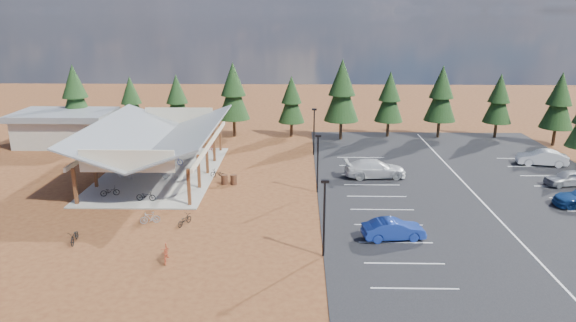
{
  "coord_description": "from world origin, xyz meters",
  "views": [
    {
      "loc": [
        3.39,
        -39.95,
        15.13
      ],
      "look_at": [
        2.43,
        3.49,
        2.38
      ],
      "focal_mm": 32.0,
      "sensor_mm": 36.0,
      "label": 1
    }
  ],
  "objects_px": {
    "bike_8": "(75,237)",
    "bike_13": "(150,218)",
    "bike_11": "(166,253)",
    "bike_4": "(146,196)",
    "trash_bin_0": "(224,179)",
    "bike_6": "(174,160)",
    "bike_1": "(125,173)",
    "bike_pavilion": "(158,135)",
    "outbuilding": "(65,128)",
    "lamp_post_2": "(314,128)",
    "bike_7": "(210,148)",
    "bike_5": "(170,174)",
    "bike_0": "(110,191)",
    "car_3": "(375,169)",
    "bike_2": "(147,159)",
    "car_8": "(568,178)",
    "trash_bin_1": "(234,180)",
    "lamp_post_0": "(324,213)",
    "bike_3": "(156,149)",
    "car_1": "(394,229)",
    "car_9": "(542,158)",
    "bike_12": "(184,220)",
    "bike_16": "(218,174)",
    "lamp_post_1": "(318,159)"
  },
  "relations": [
    {
      "from": "outbuilding",
      "to": "bike_5",
      "type": "xyz_separation_m",
      "value": [
        15.46,
        -12.98,
        -1.44
      ]
    },
    {
      "from": "car_3",
      "to": "car_1",
      "type": "bearing_deg",
      "value": 172.46
    },
    {
      "from": "bike_5",
      "to": "bike_11",
      "type": "height_order",
      "value": "bike_5"
    },
    {
      "from": "bike_1",
      "to": "bike_6",
      "type": "distance_m",
      "value": 5.65
    },
    {
      "from": "trash_bin_1",
      "to": "bike_11",
      "type": "relative_size",
      "value": 0.5
    },
    {
      "from": "bike_3",
      "to": "car_8",
      "type": "distance_m",
      "value": 40.89
    },
    {
      "from": "bike_4",
      "to": "bike_5",
      "type": "relative_size",
      "value": 0.99
    },
    {
      "from": "bike_6",
      "to": "bike_12",
      "type": "xyz_separation_m",
      "value": [
        4.25,
        -14.87,
        -0.17
      ]
    },
    {
      "from": "bike_3",
      "to": "bike_12",
      "type": "relative_size",
      "value": 1.02
    },
    {
      "from": "bike_5",
      "to": "car_3",
      "type": "height_order",
      "value": "car_3"
    },
    {
      "from": "outbuilding",
      "to": "lamp_post_2",
      "type": "distance_m",
      "value": 29.29
    },
    {
      "from": "bike_7",
      "to": "bike_5",
      "type": "bearing_deg",
      "value": -177.33
    },
    {
      "from": "bike_8",
      "to": "bike_11",
      "type": "distance_m",
      "value": 7.27
    },
    {
      "from": "bike_4",
      "to": "car_3",
      "type": "height_order",
      "value": "car_3"
    },
    {
      "from": "bike_pavilion",
      "to": "outbuilding",
      "type": "relative_size",
      "value": 1.76
    },
    {
      "from": "bike_7",
      "to": "bike_8",
      "type": "distance_m",
      "value": 23.82
    },
    {
      "from": "bike_6",
      "to": "trash_bin_1",
      "type": "bearing_deg",
      "value": -121.89
    },
    {
      "from": "lamp_post_1",
      "to": "bike_2",
      "type": "distance_m",
      "value": 19.09
    },
    {
      "from": "bike_1",
      "to": "bike_pavilion",
      "type": "bearing_deg",
      "value": -37.02
    },
    {
      "from": "trash_bin_0",
      "to": "bike_8",
      "type": "bearing_deg",
      "value": -124.1
    },
    {
      "from": "bike_8",
      "to": "bike_0",
      "type": "bearing_deg",
      "value": 85.77
    },
    {
      "from": "outbuilding",
      "to": "lamp_post_0",
      "type": "bearing_deg",
      "value": -43.99
    },
    {
      "from": "car_1",
      "to": "bike_13",
      "type": "bearing_deg",
      "value": 74.76
    },
    {
      "from": "bike_6",
      "to": "bike_12",
      "type": "relative_size",
      "value": 1.18
    },
    {
      "from": "bike_7",
      "to": "bike_16",
      "type": "distance_m",
      "value": 9.35
    },
    {
      "from": "bike_8",
      "to": "bike_13",
      "type": "xyz_separation_m",
      "value": [
        4.19,
        3.38,
        -0.01
      ]
    },
    {
      "from": "bike_pavilion",
      "to": "bike_13",
      "type": "height_order",
      "value": "bike_pavilion"
    },
    {
      "from": "car_9",
      "to": "bike_3",
      "type": "bearing_deg",
      "value": -83.29
    },
    {
      "from": "trash_bin_0",
      "to": "bike_0",
      "type": "distance_m",
      "value": 9.85
    },
    {
      "from": "bike_pavilion",
      "to": "bike_16",
      "type": "height_order",
      "value": "bike_pavilion"
    },
    {
      "from": "car_8",
      "to": "trash_bin_0",
      "type": "bearing_deg",
      "value": -99.22
    },
    {
      "from": "car_3",
      "to": "bike_2",
      "type": "bearing_deg",
      "value": 75.97
    },
    {
      "from": "car_8",
      "to": "bike_5",
      "type": "bearing_deg",
      "value": -100.92
    },
    {
      "from": "trash_bin_1",
      "to": "bike_pavilion",
      "type": "bearing_deg",
      "value": 158.23
    },
    {
      "from": "bike_5",
      "to": "bike_11",
      "type": "bearing_deg",
      "value": -154.07
    },
    {
      "from": "bike_11",
      "to": "bike_12",
      "type": "height_order",
      "value": "bike_11"
    },
    {
      "from": "bike_6",
      "to": "car_8",
      "type": "xyz_separation_m",
      "value": [
        36.77,
        -5.32,
        0.15
      ]
    },
    {
      "from": "bike_5",
      "to": "bike_13",
      "type": "distance_m",
      "value": 10.12
    },
    {
      "from": "bike_0",
      "to": "bike_4",
      "type": "height_order",
      "value": "bike_4"
    },
    {
      "from": "trash_bin_1",
      "to": "outbuilding",
      "type": "bearing_deg",
      "value": 146.93
    },
    {
      "from": "bike_11",
      "to": "car_3",
      "type": "xyz_separation_m",
      "value": [
        15.5,
        17.16,
        0.33
      ]
    },
    {
      "from": "bike_11",
      "to": "bike_4",
      "type": "bearing_deg",
      "value": 102.77
    },
    {
      "from": "bike_6",
      "to": "car_3",
      "type": "bearing_deg",
      "value": -91.71
    },
    {
      "from": "bike_13",
      "to": "bike_16",
      "type": "height_order",
      "value": "bike_13"
    },
    {
      "from": "bike_4",
      "to": "car_3",
      "type": "distance_m",
      "value": 20.91
    },
    {
      "from": "trash_bin_0",
      "to": "bike_6",
      "type": "bearing_deg",
      "value": 136.46
    },
    {
      "from": "bike_6",
      "to": "lamp_post_0",
      "type": "bearing_deg",
      "value": -136.19
    },
    {
      "from": "bike_pavilion",
      "to": "trash_bin_1",
      "type": "height_order",
      "value": "bike_pavilion"
    },
    {
      "from": "bike_4",
      "to": "car_9",
      "type": "relative_size",
      "value": 0.34
    },
    {
      "from": "bike_13",
      "to": "trash_bin_0",
      "type": "bearing_deg",
      "value": 137.87
    }
  ]
}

